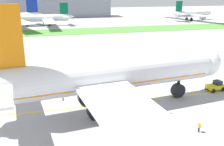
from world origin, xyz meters
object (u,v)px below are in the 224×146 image
(pushback_tug, at_px, (216,86))
(ground_crew_wingwalker_starboard, at_px, (171,116))
(airliner_foreground, at_px, (103,76))
(ground_crew_marshaller_front, at_px, (63,97))
(parked_airliner_far_right, at_px, (46,18))
(parked_airliner_far_centre, at_px, (7,18))
(ground_crew_wingwalker_port, at_px, (199,126))
(parked_airliner_far_outer, at_px, (191,14))

(pushback_tug, relative_size, ground_crew_wingwalker_starboard, 3.30)
(airliner_foreground, xyz_separation_m, ground_crew_marshaller_front, (-7.00, 5.66, -5.59))
(ground_crew_wingwalker_starboard, height_order, parked_airliner_far_right, parked_airliner_far_right)
(airliner_foreground, xyz_separation_m, parked_airliner_far_centre, (-30.56, 128.86, -1.10))
(airliner_foreground, distance_m, pushback_tug, 26.78)
(ground_crew_wingwalker_port, xyz_separation_m, parked_airliner_far_right, (-20.20, 138.86, 3.72))
(pushback_tug, xyz_separation_m, parked_airliner_far_centre, (-56.59, 125.93, 4.43))
(airliner_foreground, height_order, parked_airliner_far_centre, airliner_foreground)
(pushback_tug, height_order, ground_crew_wingwalker_starboard, pushback_tug)
(ground_crew_marshaller_front, height_order, parked_airliner_far_right, parked_airliner_far_right)
(ground_crew_wingwalker_starboard, xyz_separation_m, parked_airliner_far_centre, (-40.24, 136.60, 4.38))
(airliner_foreground, distance_m, parked_airliner_far_centre, 132.44)
(pushback_tug, bearing_deg, parked_airliner_far_right, 105.23)
(ground_crew_wingwalker_port, relative_size, parked_airliner_far_right, 0.03)
(parked_airliner_far_centre, height_order, parked_airliner_far_right, parked_airliner_far_centre)
(ground_crew_marshaller_front, xyz_separation_m, parked_airliner_far_outer, (104.46, 125.40, 3.92))
(airliner_foreground, height_order, parked_airliner_far_outer, airliner_foreground)
(ground_crew_wingwalker_starboard, bearing_deg, parked_airliner_far_outer, 57.69)
(pushback_tug, xyz_separation_m, parked_airliner_far_outer, (71.42, 128.12, 3.85))
(parked_airliner_far_centre, bearing_deg, ground_crew_wingwalker_starboard, -73.59)
(ground_crew_marshaller_front, xyz_separation_m, parked_airliner_far_right, (-0.75, 121.40, 3.79))
(ground_crew_marshaller_front, bearing_deg, ground_crew_wingwalker_starboard, -38.76)
(pushback_tug, distance_m, ground_crew_wingwalker_starboard, 19.53)
(airliner_foreground, relative_size, parked_airliner_far_right, 1.43)
(ground_crew_wingwalker_starboard, bearing_deg, parked_airliner_far_centre, 106.41)
(parked_airliner_far_centre, bearing_deg, parked_airliner_far_outer, 0.98)
(parked_airliner_far_centre, xyz_separation_m, parked_airliner_far_right, (22.81, -1.81, -0.70))
(pushback_tug, distance_m, parked_airliner_far_centre, 138.13)
(pushback_tug, distance_m, ground_crew_wingwalker_port, 20.04)
(ground_crew_marshaller_front, distance_m, parked_airliner_far_outer, 163.26)
(ground_crew_wingwalker_starboard, bearing_deg, ground_crew_wingwalker_port, -55.76)
(parked_airliner_far_right, bearing_deg, airliner_foreground, -86.51)
(pushback_tug, bearing_deg, ground_crew_marshaller_front, 175.29)
(parked_airliner_far_centre, relative_size, parked_airliner_far_outer, 1.18)
(ground_crew_wingwalker_starboard, distance_m, parked_airliner_far_centre, 142.48)
(airliner_foreground, bearing_deg, ground_crew_wingwalker_port, -43.47)
(ground_crew_marshaller_front, xyz_separation_m, parked_airliner_far_centre, (-23.56, 123.21, 4.49))
(ground_crew_marshaller_front, bearing_deg, parked_airliner_far_outer, 50.21)
(ground_crew_wingwalker_port, height_order, ground_crew_marshaller_front, ground_crew_wingwalker_port)
(pushback_tug, xyz_separation_m, parked_airliner_far_right, (-33.79, 124.12, 3.73))
(parked_airliner_far_right, bearing_deg, parked_airliner_far_outer, 2.18)
(pushback_tug, relative_size, ground_crew_marshaller_front, 3.69)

